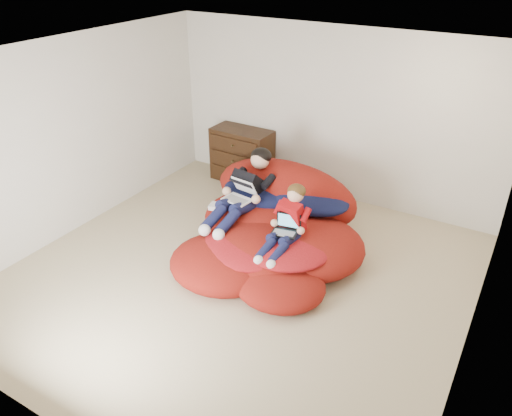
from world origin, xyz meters
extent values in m
cube|color=tan|center=(0.00, 0.00, -0.12)|extent=(5.10, 5.10, 0.25)
cube|color=silver|center=(0.00, 2.51, 1.25)|extent=(5.10, 0.02, 2.50)
cube|color=silver|center=(0.00, -2.51, 1.25)|extent=(5.10, 0.02, 2.50)
cube|color=silver|center=(-2.51, 0.00, 1.25)|extent=(0.02, 5.10, 2.50)
cube|color=silver|center=(2.51, 0.00, 1.25)|extent=(0.02, 5.10, 2.50)
cube|color=silver|center=(0.00, 0.00, 2.51)|extent=(5.10, 5.10, 0.02)
cube|color=black|center=(-1.36, 2.25, 0.43)|extent=(0.97, 0.51, 0.86)
cube|color=black|center=(-1.36, 2.00, 0.17)|extent=(0.86, 0.05, 0.21)
cylinder|color=#4C3F26|center=(-1.36, 1.98, 0.17)|extent=(0.03, 0.06, 0.03)
cube|color=black|center=(-1.36, 2.00, 0.43)|extent=(0.86, 0.05, 0.21)
cylinder|color=#4C3F26|center=(-1.36, 1.98, 0.43)|extent=(0.03, 0.06, 0.03)
cube|color=black|center=(-1.36, 2.00, 0.69)|extent=(0.86, 0.05, 0.21)
cylinder|color=#4C3F26|center=(-1.36, 1.98, 0.69)|extent=(0.03, 0.06, 0.03)
ellipsoid|color=maroon|center=(-0.31, 0.96, 0.22)|extent=(1.46, 1.31, 0.52)
ellipsoid|color=maroon|center=(0.53, 0.71, 0.20)|extent=(1.42, 1.38, 0.51)
ellipsoid|color=maroon|center=(0.12, 0.34, 0.18)|extent=(1.61, 1.29, 0.52)
ellipsoid|color=maroon|center=(-0.19, -0.05, 0.14)|extent=(1.29, 1.18, 0.43)
ellipsoid|color=maroon|center=(0.57, -0.06, 0.13)|extent=(1.04, 0.94, 0.34)
ellipsoid|color=maroon|center=(-0.17, 1.46, 0.40)|extent=(2.07, 0.92, 0.92)
ellipsoid|color=#10153A|center=(-0.41, 1.21, 0.48)|extent=(1.08, 0.88, 0.27)
ellipsoid|color=#10153A|center=(0.27, 1.27, 0.52)|extent=(1.09, 0.76, 0.26)
ellipsoid|color=#B1191E|center=(0.42, 0.41, 0.34)|extent=(1.09, 1.09, 0.20)
ellipsoid|color=#B1191E|center=(0.00, 0.20, 0.30)|extent=(1.11, 1.00, 0.20)
ellipsoid|color=beige|center=(-0.39, 1.62, 0.62)|extent=(0.41, 0.26, 0.26)
cube|color=black|center=(-0.45, 1.04, 0.65)|extent=(0.42, 0.56, 0.48)
sphere|color=#DCA786|center=(-0.45, 1.25, 0.92)|extent=(0.25, 0.25, 0.25)
ellipsoid|color=black|center=(-0.45, 1.28, 0.97)|extent=(0.28, 0.26, 0.21)
cylinder|color=#121639|center=(-0.55, 0.65, 0.51)|extent=(0.22, 0.42, 0.23)
cylinder|color=#121639|center=(-0.55, 0.30, 0.48)|extent=(0.19, 0.41, 0.26)
sphere|color=white|center=(-0.55, 0.10, 0.41)|extent=(0.15, 0.15, 0.15)
cylinder|color=#121639|center=(-0.34, 0.65, 0.51)|extent=(0.22, 0.42, 0.23)
cylinder|color=#121639|center=(-0.34, 0.30, 0.48)|extent=(0.19, 0.41, 0.26)
sphere|color=white|center=(-0.34, 0.10, 0.41)|extent=(0.15, 0.15, 0.15)
cube|color=#B20F13|center=(0.38, 0.58, 0.62)|extent=(0.31, 0.29, 0.43)
sphere|color=#DCA786|center=(0.38, 0.64, 0.89)|extent=(0.19, 0.19, 0.19)
ellipsoid|color=#4A3113|center=(0.38, 0.67, 0.93)|extent=(0.22, 0.20, 0.17)
cylinder|color=#121639|center=(0.30, 0.37, 0.45)|extent=(0.17, 0.33, 0.18)
cylinder|color=#121639|center=(0.30, 0.10, 0.42)|extent=(0.15, 0.32, 0.20)
sphere|color=white|center=(0.30, -0.07, 0.36)|extent=(0.11, 0.11, 0.11)
cylinder|color=#121639|center=(0.46, 0.37, 0.45)|extent=(0.17, 0.33, 0.18)
cylinder|color=#121639|center=(0.46, 0.10, 0.42)|extent=(0.15, 0.32, 0.20)
sphere|color=white|center=(0.46, -0.07, 0.36)|extent=(0.11, 0.11, 0.11)
cube|color=white|center=(-0.45, 0.67, 0.59)|extent=(0.38, 0.29, 0.01)
cube|color=gray|center=(-0.45, 0.66, 0.60)|extent=(0.31, 0.17, 0.00)
cube|color=white|center=(-0.45, 0.85, 0.71)|extent=(0.36, 0.17, 0.22)
cube|color=#3A73C8|center=(-0.45, 0.84, 0.71)|extent=(0.32, 0.14, 0.18)
cube|color=black|center=(0.38, 0.39, 0.51)|extent=(0.32, 0.25, 0.01)
cube|color=gray|center=(0.38, 0.38, 0.52)|extent=(0.26, 0.15, 0.00)
cube|color=black|center=(0.38, 0.50, 0.62)|extent=(0.29, 0.08, 0.20)
cube|color=teal|center=(0.38, 0.49, 0.62)|extent=(0.25, 0.06, 0.17)
cube|color=white|center=(-0.76, 0.64, 0.42)|extent=(0.19, 0.19, 0.06)
camera|label=1|loc=(2.59, -4.00, 3.53)|focal=35.00mm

